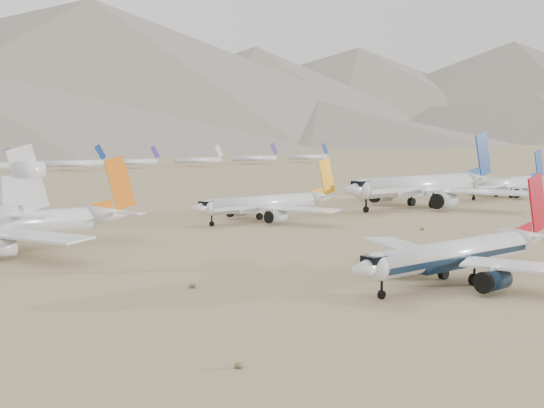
{
  "coord_description": "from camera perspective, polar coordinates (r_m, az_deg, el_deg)",
  "views": [
    {
      "loc": [
        -78.0,
        -61.56,
        20.13
      ],
      "look_at": [
        4.44,
        40.65,
        7.0
      ],
      "focal_mm": 45.0,
      "sensor_mm": 36.0,
      "label": 1
    }
  ],
  "objects": [
    {
      "name": "foothills",
      "position": [
        1310.36,
        -11.49,
        7.65
      ],
      "size": [
        4637.5,
        1395.0,
        155.0
      ],
      "color": "slate",
      "rests_on": "ground"
    },
    {
      "name": "row2_gold_tail",
      "position": [
        162.22,
        -0.33,
        0.03
      ],
      "size": [
        41.0,
        40.1,
        14.6
      ],
      "color": "silver",
      "rests_on": "ground"
    },
    {
      "name": "row2_blue_far",
      "position": [
        237.84,
        18.92,
        1.6
      ],
      "size": [
        44.03,
        43.05,
        15.65
      ],
      "color": "silver",
      "rests_on": "ground"
    },
    {
      "name": "ground",
      "position": [
        101.38,
        12.64,
        -5.88
      ],
      "size": [
        7000.0,
        7000.0,
        0.0
      ],
      "primitive_type": "plane",
      "color": "#9B855A",
      "rests_on": "ground"
    },
    {
      "name": "row2_orange_tail",
      "position": [
        127.15,
        -21.3,
        -1.69
      ],
      "size": [
        46.17,
        45.17,
        16.47
      ],
      "color": "silver",
      "rests_on": "ground"
    },
    {
      "name": "row2_navy_widebody",
      "position": [
        199.02,
        12.62,
        1.51
      ],
      "size": [
        60.71,
        59.37,
        21.6
      ],
      "color": "silver",
      "rests_on": "ground"
    },
    {
      "name": "main_airliner",
      "position": [
        98.06,
        15.58,
        -3.97
      ],
      "size": [
        41.15,
        40.19,
        14.52
      ],
      "color": "silver",
      "rests_on": "ground"
    }
  ]
}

